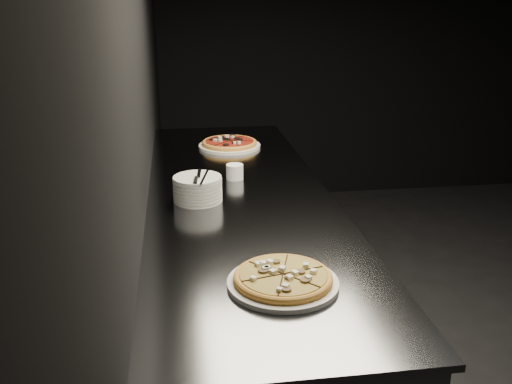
{
  "coord_description": "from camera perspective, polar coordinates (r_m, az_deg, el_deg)",
  "views": [
    {
      "loc": [
        -2.37,
        -2.21,
        1.7
      ],
      "look_at": [
        -2.08,
        -0.16,
        0.98
      ],
      "focal_mm": 40.0,
      "sensor_mm": 36.0,
      "label": 1
    }
  ],
  "objects": [
    {
      "name": "wall_left",
      "position": [
        2.23,
        -11.55,
        11.2
      ],
      "size": [
        0.02,
        5.0,
        2.8
      ],
      "primitive_type": "cube",
      "color": "black",
      "rests_on": "floor"
    },
    {
      "name": "cutlery",
      "position": [
        2.23,
        -5.69,
        1.49
      ],
      "size": [
        0.09,
        0.2,
        0.01
      ],
      "rotation": [
        0.0,
        0.0,
        -0.1
      ],
      "color": "#B1B3B9",
      "rests_on": "plate_stack"
    },
    {
      "name": "pizza_tomato",
      "position": [
        3.05,
        -2.66,
        4.84
      ],
      "size": [
        0.35,
        0.35,
        0.04
      ],
      "rotation": [
        0.0,
        0.0,
        -0.23
      ],
      "color": "white",
      "rests_on": "counter"
    },
    {
      "name": "counter",
      "position": [
        2.54,
        -1.65,
        -9.86
      ],
      "size": [
        0.74,
        2.44,
        0.92
      ],
      "color": "slate",
      "rests_on": "floor"
    },
    {
      "name": "wall_back",
      "position": [
        5.28,
        19.27,
        15.02
      ],
      "size": [
        5.0,
        0.02,
        2.8
      ],
      "primitive_type": "cube",
      "color": "black",
      "rests_on": "floor"
    },
    {
      "name": "ramekin",
      "position": [
        2.52,
        -2.14,
        2.08
      ],
      "size": [
        0.08,
        0.08,
        0.07
      ],
      "color": "white",
      "rests_on": "counter"
    },
    {
      "name": "plate_stack",
      "position": [
        2.26,
        -5.86,
        0.33
      ],
      "size": [
        0.19,
        0.19,
        0.1
      ],
      "color": "white",
      "rests_on": "counter"
    },
    {
      "name": "pizza_mushroom",
      "position": [
        1.62,
        2.72,
        -8.71
      ],
      "size": [
        0.34,
        0.34,
        0.04
      ],
      "rotation": [
        0.0,
        0.0,
        0.23
      ],
      "color": "white",
      "rests_on": "counter"
    }
  ]
}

